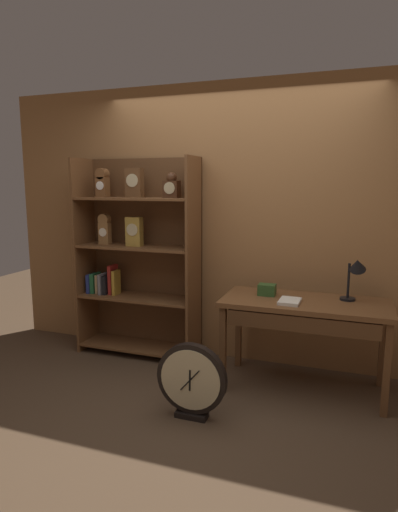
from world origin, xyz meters
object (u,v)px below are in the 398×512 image
object	(u,v)px
toolbox_small	(267,290)
open_repair_manual	(290,301)
round_clock_large	(192,380)
bookshelf	(136,257)
workbench	(305,312)
desk_lamp	(355,271)

from	to	relation	value
toolbox_small	open_repair_manual	xyz separation A→B (m)	(0.22, -0.17, -0.03)
round_clock_large	toolbox_small	bearing A→B (deg)	64.86
open_repair_manual	round_clock_large	size ratio (longest dim) A/B	0.39
toolbox_small	bookshelf	bearing A→B (deg)	171.87
bookshelf	open_repair_manual	distance (m)	1.60
workbench	desk_lamp	xyz separation A→B (m)	(0.37, 0.12, 0.34)
desk_lamp	open_repair_manual	size ratio (longest dim) A/B	1.72
round_clock_large	workbench	bearing A→B (deg)	45.54
open_repair_manual	bookshelf	bearing A→B (deg)	168.68
bookshelf	open_repair_manual	xyz separation A→B (m)	(1.55, -0.36, -0.21)
toolbox_small	open_repair_manual	bearing A→B (deg)	-38.77
desk_lamp	open_repair_manual	world-z (taller)	desk_lamp
bookshelf	round_clock_large	bearing A→B (deg)	-46.29
bookshelf	open_repair_manual	world-z (taller)	bookshelf
toolbox_small	desk_lamp	bearing A→B (deg)	2.15
bookshelf	round_clock_large	xyz separation A→B (m)	(0.95, -1.00, -0.69)
desk_lamp	toolbox_small	xyz separation A→B (m)	(-0.69, -0.03, -0.20)
toolbox_small	round_clock_large	distance (m)	1.03
open_repair_manual	round_clock_large	bearing A→B (deg)	-131.26
toolbox_small	open_repair_manual	distance (m)	0.28
round_clock_large	open_repair_manual	bearing A→B (deg)	46.84
bookshelf	workbench	xyz separation A→B (m)	(1.65, -0.28, -0.32)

